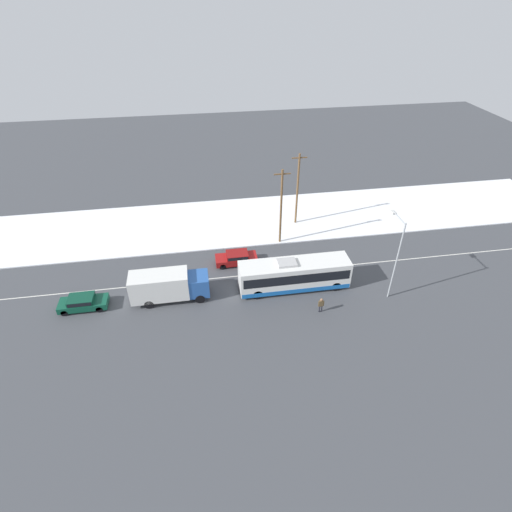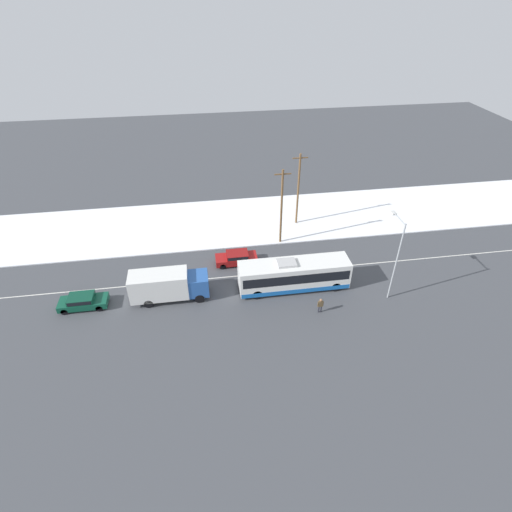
# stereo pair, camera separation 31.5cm
# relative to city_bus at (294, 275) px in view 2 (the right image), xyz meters

# --- Properties ---
(ground_plane) EXTENTS (120.00, 120.00, 0.00)m
(ground_plane) POSITION_rel_city_bus_xyz_m (-1.50, 2.64, -1.57)
(ground_plane) COLOR #424449
(snow_lot) EXTENTS (80.00, 11.82, 0.12)m
(snow_lot) POSITION_rel_city_bus_xyz_m (-1.50, 13.73, -1.51)
(snow_lot) COLOR white
(snow_lot) RESTS_ON ground_plane
(lane_marking_center) EXTENTS (60.00, 0.12, 0.00)m
(lane_marking_center) POSITION_rel_city_bus_xyz_m (-1.50, 2.64, -1.57)
(lane_marking_center) COLOR silver
(lane_marking_center) RESTS_ON ground_plane
(city_bus) EXTENTS (10.77, 2.57, 3.21)m
(city_bus) POSITION_rel_city_bus_xyz_m (0.00, 0.00, 0.00)
(city_bus) COLOR white
(city_bus) RESTS_ON ground_plane
(box_truck) EXTENTS (7.30, 2.30, 2.98)m
(box_truck) POSITION_rel_city_bus_xyz_m (-12.12, 0.21, 0.08)
(box_truck) COLOR silver
(box_truck) RESTS_ON ground_plane
(sedan_car) EXTENTS (4.41, 1.80, 1.36)m
(sedan_car) POSITION_rel_city_bus_xyz_m (-5.09, 4.86, -0.82)
(sedan_car) COLOR maroon
(sedan_car) RESTS_ON ground_plane
(parked_car_near_truck) EXTENTS (4.37, 1.80, 1.31)m
(parked_car_near_truck) POSITION_rel_city_bus_xyz_m (-20.00, 0.16, -0.84)
(parked_car_near_truck) COLOR #0F4733
(parked_car_near_truck) RESTS_ON ground_plane
(pedestrian_at_stop) EXTENTS (0.57, 0.25, 1.58)m
(pedestrian_at_stop) POSITION_rel_city_bus_xyz_m (1.62, -3.86, -0.60)
(pedestrian_at_stop) COLOR #23232D
(pedestrian_at_stop) RESTS_ON ground_plane
(streetlamp) EXTENTS (0.36, 2.69, 8.22)m
(streetlamp) POSITION_rel_city_bus_xyz_m (8.68, -2.36, 3.56)
(streetlamp) COLOR #9EA3A8
(streetlamp) RESTS_ON ground_plane
(utility_pole_roadside) EXTENTS (1.80, 0.24, 8.99)m
(utility_pole_roadside) POSITION_rel_city_bus_xyz_m (0.35, 8.21, 3.12)
(utility_pole_roadside) COLOR brown
(utility_pole_roadside) RESTS_ON ground_plane
(utility_pole_snowlot) EXTENTS (1.80, 0.24, 9.04)m
(utility_pole_snowlot) POSITION_rel_city_bus_xyz_m (3.19, 12.19, 3.14)
(utility_pole_snowlot) COLOR brown
(utility_pole_snowlot) RESTS_ON ground_plane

